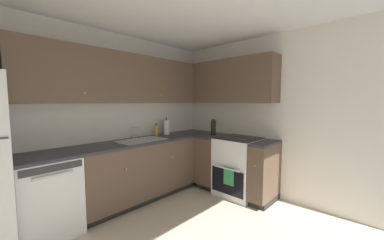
# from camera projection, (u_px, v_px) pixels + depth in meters

# --- Properties ---
(wall_back) EXTENTS (3.96, 0.05, 2.47)m
(wall_back) POSITION_uv_depth(u_px,v_px,m) (98.00, 118.00, 3.10)
(wall_back) COLOR silver
(wall_back) RESTS_ON ground_plane
(wall_right) EXTENTS (0.05, 3.33, 2.47)m
(wall_right) POSITION_uv_depth(u_px,v_px,m) (269.00, 117.00, 3.39)
(wall_right) COLOR silver
(wall_right) RESTS_ON ground_plane
(dishwasher) EXTENTS (0.60, 0.63, 0.86)m
(dishwasher) POSITION_uv_depth(u_px,v_px,m) (47.00, 196.00, 2.42)
(dishwasher) COLOR white
(dishwasher) RESTS_ON ground_plane
(lower_cabinets_back) EXTENTS (1.76, 0.62, 0.86)m
(lower_cabinets_back) POSITION_uv_depth(u_px,v_px,m) (139.00, 171.00, 3.27)
(lower_cabinets_back) COLOR brown
(lower_cabinets_back) RESTS_ON ground_plane
(countertop_back) EXTENTS (2.96, 0.60, 0.03)m
(countertop_back) POSITION_uv_depth(u_px,v_px,m) (138.00, 142.00, 3.23)
(countertop_back) COLOR #2D2D33
(countertop_back) RESTS_ON lower_cabinets_back
(lower_cabinets_right) EXTENTS (0.62, 1.25, 0.86)m
(lower_cabinets_right) POSITION_uv_depth(u_px,v_px,m) (231.00, 166.00, 3.54)
(lower_cabinets_right) COLOR brown
(lower_cabinets_right) RESTS_ON ground_plane
(countertop_right) EXTENTS (0.60, 1.25, 0.03)m
(countertop_right) POSITION_uv_depth(u_px,v_px,m) (231.00, 139.00, 3.50)
(countertop_right) COLOR #2D2D33
(countertop_right) RESTS_ON lower_cabinets_right
(oven_range) EXTENTS (0.68, 0.62, 1.05)m
(oven_range) POSITION_uv_depth(u_px,v_px,m) (239.00, 166.00, 3.46)
(oven_range) COLOR white
(oven_range) RESTS_ON ground_plane
(upper_cabinets_back) EXTENTS (2.64, 0.34, 0.70)m
(upper_cabinets_back) POSITION_uv_depth(u_px,v_px,m) (122.00, 79.00, 3.13)
(upper_cabinets_back) COLOR brown
(upper_cabinets_right) EXTENTS (0.32, 1.80, 0.70)m
(upper_cabinets_right) POSITION_uv_depth(u_px,v_px,m) (224.00, 82.00, 3.69)
(upper_cabinets_right) COLOR brown
(sink) EXTENTS (0.69, 0.40, 0.10)m
(sink) POSITION_uv_depth(u_px,v_px,m) (142.00, 143.00, 3.25)
(sink) COLOR #B7B7BC
(sink) RESTS_ON countertop_back
(faucet) EXTENTS (0.07, 0.16, 0.19)m
(faucet) POSITION_uv_depth(u_px,v_px,m) (135.00, 131.00, 3.38)
(faucet) COLOR silver
(faucet) RESTS_ON countertop_back
(soap_bottle) EXTENTS (0.06, 0.06, 0.21)m
(soap_bottle) POSITION_uv_depth(u_px,v_px,m) (156.00, 130.00, 3.69)
(soap_bottle) COLOR gold
(soap_bottle) RESTS_ON countertop_back
(paper_towel_roll) EXTENTS (0.11, 0.11, 0.31)m
(paper_towel_roll) POSITION_uv_depth(u_px,v_px,m) (167.00, 127.00, 3.82)
(paper_towel_roll) COLOR white
(paper_towel_roll) RESTS_ON countertop_back
(oil_bottle) EXTENTS (0.08, 0.08, 0.28)m
(oil_bottle) POSITION_uv_depth(u_px,v_px,m) (213.00, 128.00, 3.74)
(oil_bottle) COLOR black
(oil_bottle) RESTS_ON countertop_right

